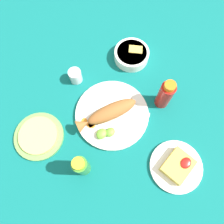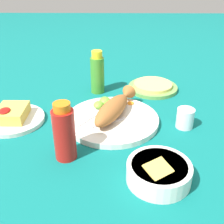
% 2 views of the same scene
% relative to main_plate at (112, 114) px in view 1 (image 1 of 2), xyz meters
% --- Properties ---
extents(ground_plane, '(4.00, 4.00, 0.00)m').
position_rel_main_plate_xyz_m(ground_plane, '(0.00, 0.00, -0.01)').
color(ground_plane, '#0C605B').
extents(main_plate, '(0.30, 0.30, 0.02)m').
position_rel_main_plate_xyz_m(main_plate, '(0.00, 0.00, 0.00)').
color(main_plate, silver).
rests_on(main_plate, ground_plane).
extents(fried_fish, '(0.26, 0.16, 0.06)m').
position_rel_main_plate_xyz_m(fried_fish, '(-0.02, 0.01, 0.04)').
color(fried_fish, '#935628').
rests_on(fried_fish, main_plate).
extents(fork_near, '(0.10, 0.17, 0.00)m').
position_rel_main_plate_xyz_m(fork_near, '(0.06, -0.05, 0.01)').
color(fork_near, silver).
rests_on(fork_near, main_plate).
extents(fork_far, '(0.15, 0.13, 0.00)m').
position_rel_main_plate_xyz_m(fork_far, '(0.02, -0.08, 0.01)').
color(fork_far, silver).
rests_on(fork_far, main_plate).
extents(carrot_slice_near, '(0.02, 0.02, 0.00)m').
position_rel_main_plate_xyz_m(carrot_slice_near, '(-0.10, 0.06, 0.01)').
color(carrot_slice_near, orange).
rests_on(carrot_slice_near, main_plate).
extents(carrot_slice_mid, '(0.03, 0.03, 0.00)m').
position_rel_main_plate_xyz_m(carrot_slice_mid, '(-0.09, 0.03, 0.01)').
color(carrot_slice_mid, orange).
rests_on(carrot_slice_mid, main_plate).
extents(carrot_slice_far, '(0.03, 0.03, 0.00)m').
position_rel_main_plate_xyz_m(carrot_slice_far, '(-0.09, 0.04, 0.01)').
color(carrot_slice_far, orange).
rests_on(carrot_slice_far, main_plate).
extents(lime_wedge_main, '(0.05, 0.04, 0.03)m').
position_rel_main_plate_xyz_m(lime_wedge_main, '(-0.09, -0.03, 0.02)').
color(lime_wedge_main, '#6BB233').
rests_on(lime_wedge_main, main_plate).
extents(lime_wedge_side, '(0.04, 0.03, 0.02)m').
position_rel_main_plate_xyz_m(lime_wedge_side, '(-0.07, -0.05, 0.02)').
color(lime_wedge_side, '#6BB233').
rests_on(lime_wedge_side, main_plate).
extents(hot_sauce_bottle_red, '(0.06, 0.06, 0.16)m').
position_rel_main_plate_xyz_m(hot_sauce_bottle_red, '(0.18, -0.12, 0.07)').
color(hot_sauce_bottle_red, '#B21914').
rests_on(hot_sauce_bottle_red, ground_plane).
extents(hot_sauce_bottle_green, '(0.05, 0.05, 0.17)m').
position_rel_main_plate_xyz_m(hot_sauce_bottle_green, '(-0.23, -0.06, 0.07)').
color(hot_sauce_bottle_green, '#3D8428').
rests_on(hot_sauce_bottle_green, ground_plane).
extents(salt_cup, '(0.05, 0.05, 0.06)m').
position_rel_main_plate_xyz_m(salt_cup, '(0.02, 0.23, 0.02)').
color(salt_cup, silver).
rests_on(salt_cup, ground_plane).
extents(side_plate_fries, '(0.20, 0.20, 0.01)m').
position_rel_main_plate_xyz_m(side_plate_fries, '(-0.00, -0.32, -0.00)').
color(side_plate_fries, silver).
rests_on(side_plate_fries, ground_plane).
extents(fries_pile, '(0.11, 0.09, 0.04)m').
position_rel_main_plate_xyz_m(fries_pile, '(0.00, -0.32, 0.02)').
color(fries_pile, gold).
rests_on(fries_pile, side_plate_fries).
extents(guacamole_bowl, '(0.16, 0.16, 0.06)m').
position_rel_main_plate_xyz_m(guacamole_bowl, '(0.27, 0.12, 0.02)').
color(guacamole_bowl, white).
rests_on(guacamole_bowl, ground_plane).
extents(tortilla_plate, '(0.20, 0.20, 0.01)m').
position_rel_main_plate_xyz_m(tortilla_plate, '(-0.26, 0.16, -0.00)').
color(tortilla_plate, '#6B9E4C').
rests_on(tortilla_plate, ground_plane).
extents(tortilla_stack, '(0.15, 0.15, 0.01)m').
position_rel_main_plate_xyz_m(tortilla_stack, '(-0.26, 0.16, 0.01)').
color(tortilla_stack, '#E0C666').
rests_on(tortilla_stack, tortilla_plate).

